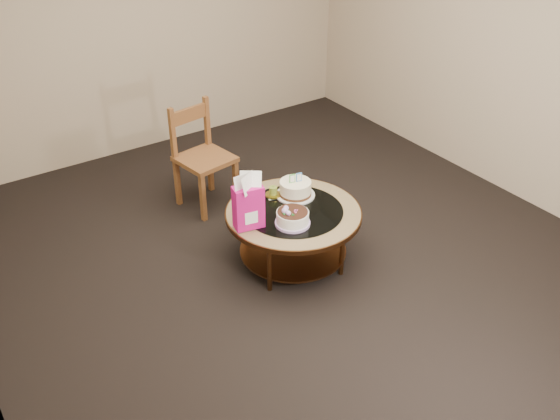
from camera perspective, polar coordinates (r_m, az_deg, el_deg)
ground at (r=4.88m, az=1.18°, el=-4.56°), size 5.00×5.00×0.00m
room_walls at (r=4.14m, az=1.42°, el=12.76°), size 4.52×5.02×2.61m
coffee_table at (r=4.66m, az=1.23°, el=-0.85°), size 1.02×1.02×0.46m
decorated_cake at (r=4.44m, az=1.14°, el=-0.77°), size 0.25×0.25×0.15m
cream_cake at (r=4.77m, az=1.41°, el=1.94°), size 0.30×0.30×0.19m
gift_bag at (r=4.33m, az=-2.92°, el=0.78°), size 0.23×0.18×0.42m
pillar_candle at (r=4.77m, az=-0.63°, el=1.56°), size 0.12×0.12×0.09m
dining_chair at (r=5.40m, az=-7.14°, el=4.90°), size 0.49×0.49×0.91m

